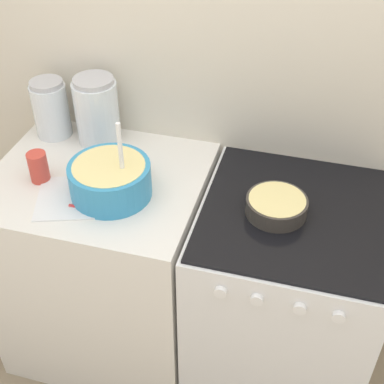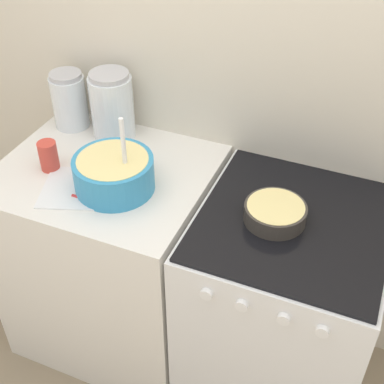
% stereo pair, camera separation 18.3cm
% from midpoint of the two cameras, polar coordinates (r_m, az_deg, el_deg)
% --- Properties ---
extents(wall_back, '(4.59, 0.05, 2.40)m').
position_cam_midpoint_polar(wall_back, '(2.04, 7.54, 11.46)').
color(wall_back, beige).
rests_on(wall_back, ground_plane).
extents(countertop_cabinet, '(0.79, 0.68, 0.93)m').
position_cam_midpoint_polar(countertop_cabinet, '(2.33, -6.07, -6.98)').
color(countertop_cabinet, silver).
rests_on(countertop_cabinet, ground_plane).
extents(stove, '(0.65, 0.70, 0.93)m').
position_cam_midpoint_polar(stove, '(2.17, 11.84, -12.27)').
color(stove, silver).
rests_on(stove, ground_plane).
extents(mixing_bowl, '(0.29, 0.29, 0.30)m').
position_cam_midpoint_polar(mixing_bowl, '(1.89, -5.62, 2.05)').
color(mixing_bowl, '#338CBF').
rests_on(mixing_bowl, countertop_cabinet).
extents(baking_pan, '(0.21, 0.21, 0.06)m').
position_cam_midpoint_polar(baking_pan, '(1.81, 11.74, -2.28)').
color(baking_pan, '#38332D').
rests_on(baking_pan, stove).
extents(storage_jar_left, '(0.14, 0.14, 0.24)m').
position_cam_midpoint_polar(storage_jar_left, '(2.26, -10.65, 9.19)').
color(storage_jar_left, silver).
rests_on(storage_jar_left, countertop_cabinet).
extents(storage_jar_middle, '(0.17, 0.17, 0.28)m').
position_cam_midpoint_polar(storage_jar_middle, '(2.16, -6.08, 8.67)').
color(storage_jar_middle, silver).
rests_on(storage_jar_middle, countertop_cabinet).
extents(tin_can, '(0.07, 0.07, 0.11)m').
position_cam_midpoint_polar(tin_can, '(2.03, -12.60, 3.69)').
color(tin_can, '#CC3F33').
rests_on(tin_can, countertop_cabinet).
extents(recipe_page, '(0.28, 0.30, 0.01)m').
position_cam_midpoint_polar(recipe_page, '(1.95, -10.06, 0.34)').
color(recipe_page, white).
rests_on(recipe_page, countertop_cabinet).
extents(measuring_spoon, '(0.12, 0.04, 0.04)m').
position_cam_midpoint_polar(measuring_spoon, '(1.86, -7.71, -0.93)').
color(measuring_spoon, red).
rests_on(measuring_spoon, countertop_cabinet).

